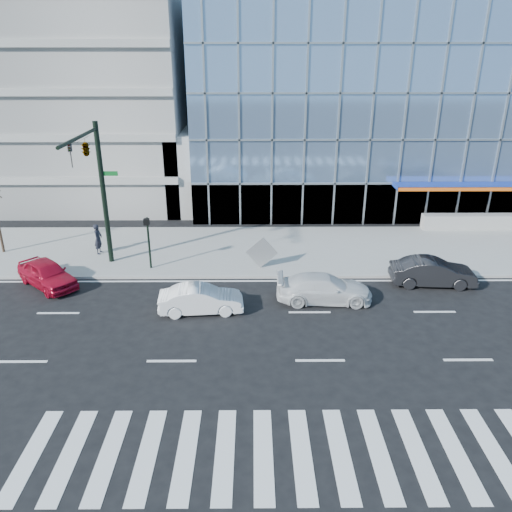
{
  "coord_description": "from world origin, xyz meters",
  "views": [
    {
      "loc": [
        -2.71,
        -20.96,
        11.61
      ],
      "look_at": [
        -2.54,
        3.0,
        1.68
      ],
      "focal_mm": 35.0,
      "sensor_mm": 36.0,
      "label": 1
    }
  ],
  "objects_px": {
    "red_sedan": "(47,274)",
    "white_suv": "(324,288)",
    "traffic_signal": "(92,164)",
    "white_sedan": "(201,299)",
    "dark_sedan": "(433,272)",
    "ped_signal_post": "(148,235)",
    "pedestrian": "(98,239)",
    "tilted_panel": "(262,252)"
  },
  "relations": [
    {
      "from": "white_suv",
      "to": "pedestrian",
      "type": "relative_size",
      "value": 2.56
    },
    {
      "from": "white_suv",
      "to": "red_sedan",
      "type": "xyz_separation_m",
      "value": [
        -14.39,
        1.81,
        0.02
      ]
    },
    {
      "from": "dark_sedan",
      "to": "tilted_panel",
      "type": "relative_size",
      "value": 3.39
    },
    {
      "from": "red_sedan",
      "to": "white_suv",
      "type": "bearing_deg",
      "value": -55.29
    },
    {
      "from": "white_suv",
      "to": "tilted_panel",
      "type": "distance_m",
      "value": 4.88
    },
    {
      "from": "white_suv",
      "to": "red_sedan",
      "type": "height_order",
      "value": "red_sedan"
    },
    {
      "from": "white_sedan",
      "to": "pedestrian",
      "type": "relative_size",
      "value": 2.16
    },
    {
      "from": "red_sedan",
      "to": "pedestrian",
      "type": "distance_m",
      "value": 4.51
    },
    {
      "from": "white_sedan",
      "to": "traffic_signal",
      "type": "bearing_deg",
      "value": 47.92
    },
    {
      "from": "dark_sedan",
      "to": "red_sedan",
      "type": "relative_size",
      "value": 1.07
    },
    {
      "from": "dark_sedan",
      "to": "tilted_panel",
      "type": "distance_m",
      "value": 9.25
    },
    {
      "from": "white_suv",
      "to": "tilted_panel",
      "type": "xyz_separation_m",
      "value": [
        -3.03,
        3.8,
        0.38
      ]
    },
    {
      "from": "white_sedan",
      "to": "red_sedan",
      "type": "xyz_separation_m",
      "value": [
        -8.39,
        2.9,
        0.04
      ]
    },
    {
      "from": "traffic_signal",
      "to": "ped_signal_post",
      "type": "relative_size",
      "value": 2.67
    },
    {
      "from": "traffic_signal",
      "to": "white_suv",
      "type": "bearing_deg",
      "value": -15.92
    },
    {
      "from": "white_suv",
      "to": "white_sedan",
      "type": "bearing_deg",
      "value": 101.7
    },
    {
      "from": "pedestrian",
      "to": "traffic_signal",
      "type": "bearing_deg",
      "value": -152.83
    },
    {
      "from": "traffic_signal",
      "to": "red_sedan",
      "type": "distance_m",
      "value": 6.24
    },
    {
      "from": "tilted_panel",
      "to": "pedestrian",
      "type": "bearing_deg",
      "value": 160.94
    },
    {
      "from": "tilted_panel",
      "to": "white_sedan",
      "type": "bearing_deg",
      "value": -127.56
    },
    {
      "from": "ped_signal_post",
      "to": "pedestrian",
      "type": "xyz_separation_m",
      "value": [
        -3.53,
        2.29,
        -1.07
      ]
    },
    {
      "from": "ped_signal_post",
      "to": "white_suv",
      "type": "bearing_deg",
      "value": -21.89
    },
    {
      "from": "ped_signal_post",
      "to": "pedestrian",
      "type": "height_order",
      "value": "ped_signal_post"
    },
    {
      "from": "traffic_signal",
      "to": "pedestrian",
      "type": "relative_size",
      "value": 4.34
    },
    {
      "from": "traffic_signal",
      "to": "red_sedan",
      "type": "relative_size",
      "value": 1.94
    },
    {
      "from": "traffic_signal",
      "to": "tilted_panel",
      "type": "xyz_separation_m",
      "value": [
        8.79,
        0.43,
        -5.1
      ]
    },
    {
      "from": "white_suv",
      "to": "tilted_panel",
      "type": "relative_size",
      "value": 3.63
    },
    {
      "from": "dark_sedan",
      "to": "ped_signal_post",
      "type": "bearing_deg",
      "value": 86.56
    },
    {
      "from": "traffic_signal",
      "to": "white_sedan",
      "type": "relative_size",
      "value": 2.01
    },
    {
      "from": "traffic_signal",
      "to": "ped_signal_post",
      "type": "bearing_deg",
      "value": 8.52
    },
    {
      "from": "traffic_signal",
      "to": "red_sedan",
      "type": "bearing_deg",
      "value": -148.8
    },
    {
      "from": "ped_signal_post",
      "to": "dark_sedan",
      "type": "relative_size",
      "value": 0.68
    },
    {
      "from": "white_suv",
      "to": "pedestrian",
      "type": "bearing_deg",
      "value": 66.31
    },
    {
      "from": "red_sedan",
      "to": "tilted_panel",
      "type": "distance_m",
      "value": 11.54
    },
    {
      "from": "traffic_signal",
      "to": "red_sedan",
      "type": "xyz_separation_m",
      "value": [
        -2.57,
        -1.56,
        -5.46
      ]
    },
    {
      "from": "dark_sedan",
      "to": "pedestrian",
      "type": "xyz_separation_m",
      "value": [
        -18.86,
        4.23,
        0.35
      ]
    },
    {
      "from": "white_suv",
      "to": "dark_sedan",
      "type": "height_order",
      "value": "dark_sedan"
    },
    {
      "from": "white_sedan",
      "to": "pedestrian",
      "type": "distance_m",
      "value": 9.89
    },
    {
      "from": "white_sedan",
      "to": "dark_sedan",
      "type": "relative_size",
      "value": 0.91
    },
    {
      "from": "traffic_signal",
      "to": "tilted_panel",
      "type": "distance_m",
      "value": 10.17
    },
    {
      "from": "traffic_signal",
      "to": "white_sedan",
      "type": "height_order",
      "value": "traffic_signal"
    },
    {
      "from": "red_sedan",
      "to": "pedestrian",
      "type": "relative_size",
      "value": 2.23
    }
  ]
}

